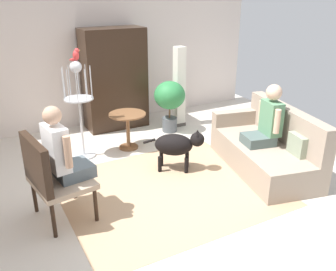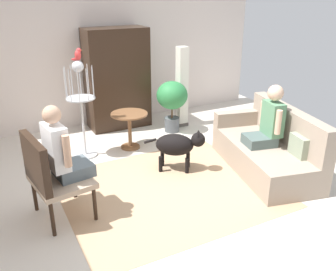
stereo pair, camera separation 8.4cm
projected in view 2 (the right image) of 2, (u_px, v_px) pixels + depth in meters
name	position (u px, v px, depth m)	size (l,w,h in m)	color
ground_plane	(171.00, 182.00, 4.97)	(7.16, 7.16, 0.00)	beige
back_wall	(100.00, 50.00, 6.79)	(6.57, 0.12, 2.77)	silver
area_rug	(168.00, 189.00, 4.80)	(2.65, 2.32, 0.01)	tan
couch	(268.00, 149.00, 5.26)	(1.24, 1.98, 0.90)	gray
armchair	(49.00, 173.00, 3.97)	(0.68, 0.78, 1.02)	black
person_on_couch	(269.00, 121.00, 5.05)	(0.53, 0.50, 0.85)	#4B5C5A
person_on_armchair	(61.00, 150.00, 3.98)	(0.51, 0.53, 0.86)	#535F65
round_end_table	(130.00, 124.00, 5.90)	(0.59, 0.59, 0.60)	brown
dog	(178.00, 145.00, 5.18)	(0.75, 0.57, 0.62)	black
bird_cage_stand	(81.00, 105.00, 5.46)	(0.43, 0.43, 1.50)	silver
parrot	(78.00, 55.00, 5.19)	(0.17, 0.10, 0.18)	red
potted_plant	(172.00, 98.00, 6.53)	(0.56, 0.56, 0.94)	#4C5156
column_lamp	(182.00, 88.00, 6.78)	(0.20, 0.20, 1.49)	#4C4742
armoire_cabinet	(117.00, 79.00, 6.70)	(1.12, 0.56, 1.82)	black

